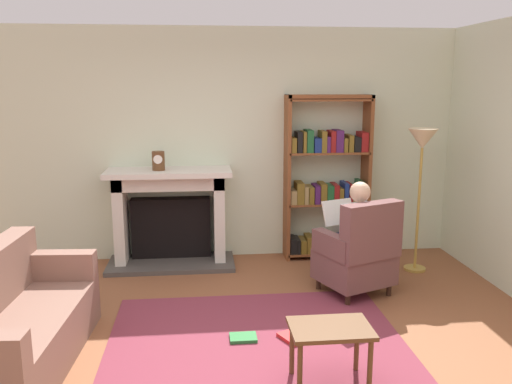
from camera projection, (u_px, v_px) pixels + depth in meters
ground at (259, 357)px, 4.11m from camera, size 14.00×14.00×0.00m
back_wall at (236, 145)px, 6.33m from camera, size 5.60×0.10×2.70m
side_wall_right at (509, 156)px, 5.33m from camera, size 0.10×5.20×2.70m
area_rug at (255, 338)px, 4.40m from camera, size 2.40×1.80×0.01m
fireplace at (170, 214)px, 6.16m from camera, size 1.44×0.64×1.11m
mantel_clock at (158, 161)px, 5.92m from camera, size 0.14×0.14×0.21m
bookshelf at (327, 182)px, 6.31m from camera, size 0.99×0.32×1.94m
armchair_reading at (359, 254)px, 5.24m from camera, size 0.83×0.82×0.97m
seated_reader at (352, 231)px, 5.30m from camera, size 0.50×0.59×1.14m
sofa_floral at (13, 327)px, 3.90m from camera, size 0.84×1.75×0.85m
side_table at (330, 336)px, 3.66m from camera, size 0.56×0.39×0.44m
scattered_books at (271, 337)px, 4.36m from camera, size 0.65×0.29×0.03m
floor_lamp at (422, 151)px, 5.75m from camera, size 0.32×0.32×1.59m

